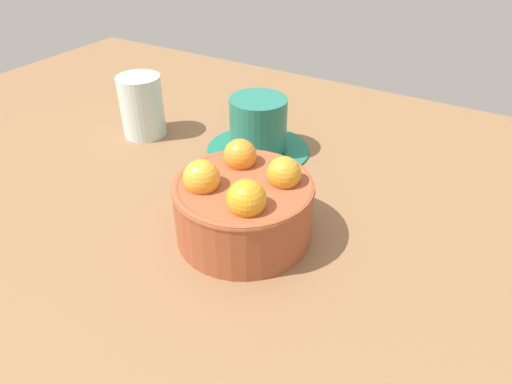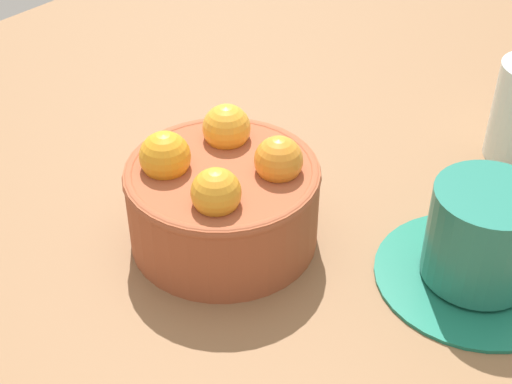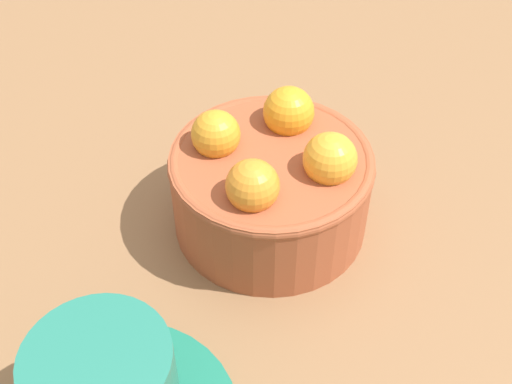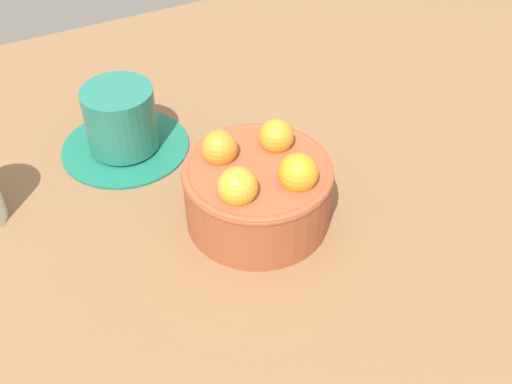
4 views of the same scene
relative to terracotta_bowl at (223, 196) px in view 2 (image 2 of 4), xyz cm
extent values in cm
cube|color=brown|center=(0.00, 0.03, -6.54)|extent=(141.61, 99.09, 4.56)
cylinder|color=#9E4C2D|center=(0.00, 0.03, -0.83)|extent=(14.93, 14.93, 6.84)
torus|color=#9E4C2D|center=(0.00, 0.03, 2.19)|extent=(15.13, 15.13, 1.00)
sphere|color=orange|center=(-2.54, 3.45, 3.57)|extent=(3.70, 3.70, 3.70)
sphere|color=gold|center=(-3.42, -2.51, 3.57)|extent=(3.85, 3.85, 3.85)
sphere|color=orange|center=(2.55, -3.39, 3.57)|extent=(3.91, 3.91, 3.91)
sphere|color=orange|center=(3.42, 2.57, 3.57)|extent=(3.63, 3.63, 3.63)
cylinder|color=#1B7057|center=(-8.63, 17.69, -3.95)|extent=(15.03, 15.03, 0.60)
cylinder|color=#237260|center=(-8.63, 17.69, 0.09)|extent=(8.20, 8.20, 7.50)
camera|label=1|loc=(22.04, -34.17, 28.95)|focal=32.61mm
camera|label=2|loc=(33.78, 31.49, 35.27)|focal=52.53mm
camera|label=3|loc=(-28.61, 21.33, 33.93)|focal=46.15mm
camera|label=4|loc=(-21.46, -41.66, 42.28)|focal=43.98mm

